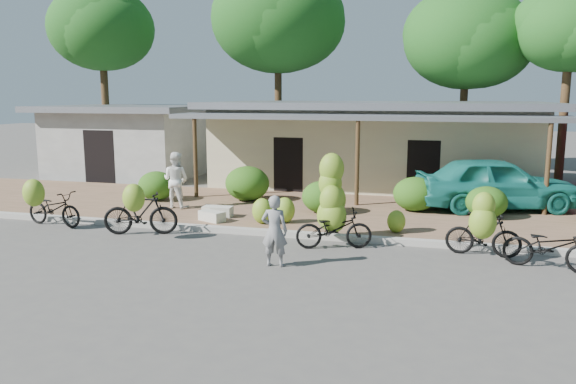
# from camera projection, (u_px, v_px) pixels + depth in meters

# --- Properties ---
(ground) EXTENTS (100.00, 100.00, 0.00)m
(ground) POSITION_uv_depth(u_px,v_px,m) (316.00, 262.00, 12.32)
(ground) COLOR #4F4D4A
(ground) RESTS_ON ground
(sidewalk) EXTENTS (60.00, 6.00, 0.12)m
(sidewalk) POSITION_uv_depth(u_px,v_px,m) (351.00, 214.00, 17.06)
(sidewalk) COLOR #92664E
(sidewalk) RESTS_ON ground
(curb) EXTENTS (60.00, 0.25, 0.15)m
(curb) POSITION_uv_depth(u_px,v_px,m) (333.00, 237.00, 14.21)
(curb) COLOR #A8A399
(curb) RESTS_ON ground
(shop_main) EXTENTS (13.00, 8.50, 3.35)m
(shop_main) POSITION_uv_depth(u_px,v_px,m) (375.00, 143.00, 22.41)
(shop_main) COLOR #C0B291
(shop_main) RESTS_ON ground
(shop_grey) EXTENTS (7.00, 6.00, 3.15)m
(shop_grey) POSITION_uv_depth(u_px,v_px,m) (131.00, 140.00, 25.34)
(shop_grey) COLOR #A7A7A2
(shop_grey) RESTS_ON ground
(tree_back_left) EXTENTS (5.17, 5.05, 8.80)m
(tree_back_left) POSITION_uv_depth(u_px,v_px,m) (99.00, 27.00, 27.15)
(tree_back_left) COLOR #4D391E
(tree_back_left) RESTS_ON ground
(tree_far_center) EXTENTS (6.64, 6.64, 9.98)m
(tree_far_center) POSITION_uv_depth(u_px,v_px,m) (275.00, 17.00, 27.84)
(tree_far_center) COLOR #4D391E
(tree_far_center) RESTS_ON ground
(tree_center_right) EXTENTS (5.88, 5.82, 8.52)m
(tree_center_right) POSITION_uv_depth(u_px,v_px,m) (463.00, 37.00, 26.18)
(tree_center_right) COLOR #4D391E
(tree_center_right) RESTS_ON ground
(tree_near_right) EXTENTS (4.49, 4.31, 8.04)m
(tree_near_right) POSITION_uv_depth(u_px,v_px,m) (565.00, 28.00, 23.23)
(tree_near_right) COLOR #4D391E
(tree_near_right) RESTS_ON ground
(hedge_0) EXTENTS (1.26, 1.13, 0.98)m
(hedge_0) POSITION_uv_depth(u_px,v_px,m) (156.00, 186.00, 18.85)
(hedge_0) COLOR #1B4F12
(hedge_0) RESTS_ON sidewalk
(hedge_1) EXTENTS (1.49, 1.34, 1.16)m
(hedge_1) POSITION_uv_depth(u_px,v_px,m) (247.00, 183.00, 18.75)
(hedge_1) COLOR #1B4F12
(hedge_1) RESTS_ON sidewalk
(hedge_2) EXTENTS (1.24, 1.11, 0.96)m
(hedge_2) POSITION_uv_depth(u_px,v_px,m) (322.00, 197.00, 16.82)
(hedge_2) COLOR #1B4F12
(hedge_2) RESTS_ON sidewalk
(hedge_3) EXTENTS (1.34, 1.21, 1.05)m
(hedge_3) POSITION_uv_depth(u_px,v_px,m) (415.00, 194.00, 17.09)
(hedge_3) COLOR #1B4F12
(hedge_3) RESTS_ON sidewalk
(hedge_4) EXTENTS (1.17, 1.06, 0.92)m
(hedge_4) POSITION_uv_depth(u_px,v_px,m) (487.00, 202.00, 16.14)
(hedge_4) COLOR #1B4F12
(hedge_4) RESTS_ON sidewalk
(bike_far_left) EXTENTS (1.96, 1.37, 1.42)m
(bike_far_left) POSITION_uv_depth(u_px,v_px,m) (51.00, 206.00, 15.57)
(bike_far_left) COLOR black
(bike_far_left) RESTS_ON ground
(bike_left) EXTENTS (2.00, 1.41, 1.46)m
(bike_left) POSITION_uv_depth(u_px,v_px,m) (140.00, 211.00, 14.57)
(bike_left) COLOR black
(bike_left) RESTS_ON ground
(bike_center) EXTENTS (1.92, 1.39, 2.24)m
(bike_center) POSITION_uv_depth(u_px,v_px,m) (333.00, 211.00, 13.53)
(bike_center) COLOR black
(bike_center) RESTS_ON ground
(bike_right) EXTENTS (1.71, 1.22, 1.58)m
(bike_right) POSITION_uv_depth(u_px,v_px,m) (483.00, 229.00, 12.52)
(bike_right) COLOR black
(bike_right) RESTS_ON ground
(bike_far_right) EXTENTS (1.97, 1.11, 0.98)m
(bike_far_right) POSITION_uv_depth(u_px,v_px,m) (550.00, 247.00, 11.73)
(bike_far_right) COLOR black
(bike_far_right) RESTS_ON ground
(loose_banana_a) EXTENTS (0.57, 0.48, 0.71)m
(loose_banana_a) POSITION_uv_depth(u_px,v_px,m) (262.00, 211.00, 15.42)
(loose_banana_a) COLOR #9BAE2B
(loose_banana_a) RESTS_ON sidewalk
(loose_banana_b) EXTENTS (0.57, 0.48, 0.71)m
(loose_banana_b) POSITION_uv_depth(u_px,v_px,m) (285.00, 210.00, 15.53)
(loose_banana_b) COLOR #9BAE2B
(loose_banana_b) RESTS_ON sidewalk
(loose_banana_c) EXTENTS (0.47, 0.40, 0.59)m
(loose_banana_c) POSITION_uv_depth(u_px,v_px,m) (396.00, 221.00, 14.43)
(loose_banana_c) COLOR #9BAE2B
(loose_banana_c) RESTS_ON sidewalk
(sack_near) EXTENTS (0.87, 0.43, 0.30)m
(sack_near) POSITION_uv_depth(u_px,v_px,m) (218.00, 211.00, 16.36)
(sack_near) COLOR beige
(sack_near) RESTS_ON sidewalk
(sack_far) EXTENTS (0.84, 0.66, 0.28)m
(sack_far) POSITION_uv_depth(u_px,v_px,m) (212.00, 216.00, 15.79)
(sack_far) COLOR beige
(sack_far) RESTS_ON sidewalk
(vendor) EXTENTS (0.60, 0.42, 1.55)m
(vendor) POSITION_uv_depth(u_px,v_px,m) (275.00, 231.00, 11.92)
(vendor) COLOR gray
(vendor) RESTS_ON ground
(bystander) EXTENTS (0.92, 0.76, 1.76)m
(bystander) POSITION_uv_depth(u_px,v_px,m) (176.00, 180.00, 17.54)
(bystander) COLOR white
(bystander) RESTS_ON sidewalk
(teal_van) EXTENTS (5.18, 3.21, 1.64)m
(teal_van) POSITION_uv_depth(u_px,v_px,m) (495.00, 183.00, 17.26)
(teal_van) COLOR #1B7C72
(teal_van) RESTS_ON sidewalk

